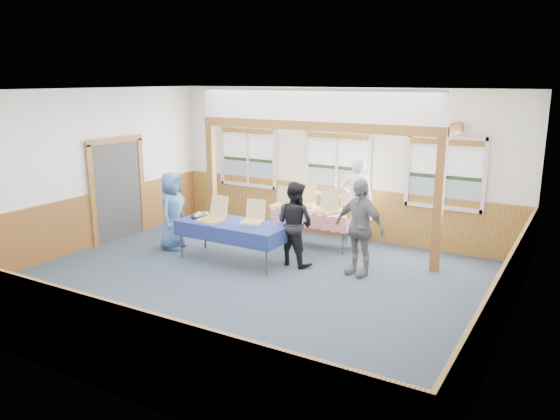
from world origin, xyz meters
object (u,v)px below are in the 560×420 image
(woman_white, at_px, (356,203))
(person_grey, at_px, (359,227))
(table_left, at_px, (233,225))
(woman_black, at_px, (295,223))
(man_blue, at_px, (172,211))
(table_right, at_px, (315,213))

(woman_white, bearing_deg, person_grey, 89.73)
(table_left, distance_m, woman_black, 1.17)
(woman_black, bearing_deg, man_blue, 18.32)
(woman_white, height_order, man_blue, woman_white)
(woman_black, bearing_deg, table_left, 31.35)
(woman_white, relative_size, man_blue, 1.20)
(woman_white, bearing_deg, man_blue, 5.72)
(table_right, xyz_separation_m, woman_white, (0.79, 0.26, 0.25))
(woman_white, bearing_deg, table_right, -6.84)
(table_left, xyz_separation_m, woman_black, (1.09, 0.43, 0.08))
(man_blue, height_order, person_grey, person_grey)
(man_blue, xyz_separation_m, person_grey, (3.84, 0.49, 0.07))
(table_right, xyz_separation_m, man_blue, (-2.41, -1.63, 0.09))
(woman_white, height_order, woman_black, woman_white)
(table_left, height_order, person_grey, person_grey)
(person_grey, bearing_deg, table_left, -152.65)
(table_left, xyz_separation_m, table_right, (0.88, 1.67, -0.01))
(table_right, distance_m, woman_black, 1.26)
(man_blue, bearing_deg, table_right, -72.19)
(woman_white, relative_size, person_grey, 1.10)
(table_right, bearing_deg, woman_white, 26.14)
(woman_black, height_order, person_grey, person_grey)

